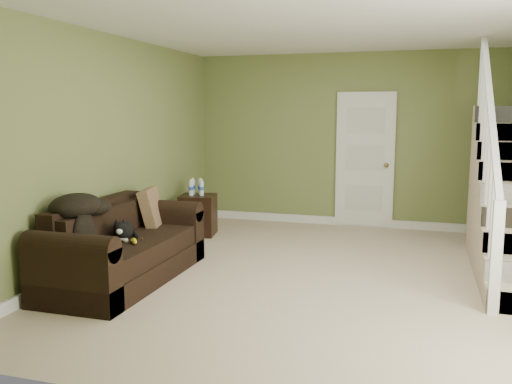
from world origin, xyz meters
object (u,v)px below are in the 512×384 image
Objects in this scene: side_table at (198,214)px; banana at (134,241)px; cat at (122,231)px; sofa at (122,251)px.

side_table reaches higher than banana.
side_table is 2.25m from cat.
sofa is at bearing 108.28° from banana.
cat is at bearing 117.24° from banana.
side_table is 2.35m from banana.
side_table is at bearing 59.78° from banana.
sofa reaches higher than side_table.
banana is (0.18, -0.09, -0.07)m from cat.
cat is 2.89× the size of banana.
banana is (0.24, -0.16, 0.16)m from sofa.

